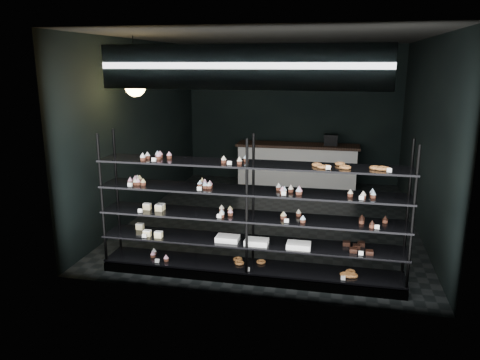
{
  "coord_description": "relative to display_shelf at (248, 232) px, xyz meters",
  "views": [
    {
      "loc": [
        1.11,
        -8.13,
        2.8
      ],
      "look_at": [
        -0.22,
        -1.9,
        1.19
      ],
      "focal_mm": 35.0,
      "sensor_mm": 36.0,
      "label": 1
    }
  ],
  "objects": [
    {
      "name": "display_shelf",
      "position": [
        0.0,
        0.0,
        0.0
      ],
      "size": [
        4.0,
        0.5,
        1.91
      ],
      "color": "black",
      "rests_on": "room"
    },
    {
      "name": "pendant_lamp",
      "position": [
        -1.95,
        1.01,
        1.82
      ],
      "size": [
        0.31,
        0.31,
        0.89
      ],
      "color": "black",
      "rests_on": "room"
    },
    {
      "name": "service_counter",
      "position": [
        0.19,
        4.95,
        -0.13
      ],
      "size": [
        2.78,
        0.65,
        1.23
      ],
      "color": "silver",
      "rests_on": "room"
    },
    {
      "name": "room",
      "position": [
        -0.01,
        2.45,
        0.97
      ],
      "size": [
        5.01,
        6.01,
        3.2
      ],
      "color": "black",
      "rests_on": "ground"
    },
    {
      "name": "signage",
      "position": [
        -0.01,
        -0.48,
        2.12
      ],
      "size": [
        3.3,
        0.05,
        0.5
      ],
      "color": "#0C103C",
      "rests_on": "room"
    }
  ]
}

